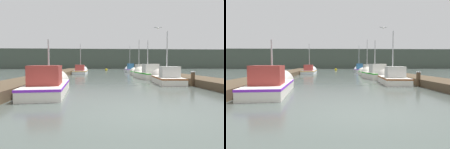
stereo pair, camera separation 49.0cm
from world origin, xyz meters
TOP-DOWN VIEW (x-y plane):
  - ground_plane at (0.00, 0.00)m, footprint 200.00×200.00m
  - dock_left at (-6.17, 16.00)m, footprint 2.35×40.00m
  - dock_right at (6.17, 16.00)m, footprint 2.35×40.00m
  - distant_shore_ridge at (0.00, 56.90)m, footprint 120.00×16.00m
  - fishing_boat_0 at (-3.95, 4.88)m, footprint 2.17×5.90m
  - fishing_boat_1 at (3.85, 9.25)m, footprint 2.12×4.95m
  - fishing_boat_2 at (3.58, 14.04)m, footprint 2.19×4.79m
  - fishing_boat_3 at (3.79, 19.31)m, footprint 1.64×4.76m
  - fishing_boat_4 at (-3.88, 24.21)m, footprint 1.93×5.99m
  - fishing_boat_5 at (4.16, 28.50)m, footprint 1.66×5.65m
  - mooring_piling_0 at (4.94, 6.99)m, footprint 0.30×0.30m
  - mooring_piling_1 at (5.11, 17.51)m, footprint 0.36×0.36m
  - channel_buoy at (0.42, 35.99)m, footprint 0.56×0.56m
  - seagull_lead at (2.96, 8.49)m, footprint 0.55×0.29m

SIDE VIEW (x-z plane):
  - ground_plane at x=0.00m, z-range 0.00..0.00m
  - channel_buoy at x=0.42m, z-range -0.37..0.69m
  - dock_left at x=-6.17m, z-range 0.00..0.47m
  - dock_right at x=6.17m, z-range 0.00..0.47m
  - fishing_boat_4 at x=-3.88m, z-range -2.13..2.85m
  - fishing_boat_1 at x=3.85m, z-range -1.86..2.64m
  - fishing_boat_3 at x=3.79m, z-range -2.03..2.87m
  - fishing_boat_0 at x=-3.95m, z-range -1.24..2.09m
  - fishing_boat_2 at x=3.58m, z-range -1.71..2.62m
  - fishing_boat_5 at x=4.16m, z-range -2.01..2.93m
  - mooring_piling_0 at x=4.94m, z-range 0.01..0.98m
  - mooring_piling_1 at x=5.11m, z-range 0.01..1.19m
  - distant_shore_ridge at x=0.00m, z-range 0.00..5.44m
  - seagull_lead at x=2.96m, z-range 4.03..4.15m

